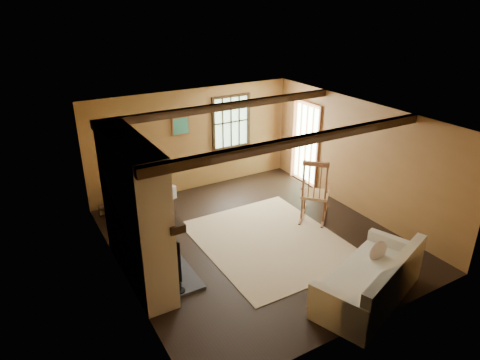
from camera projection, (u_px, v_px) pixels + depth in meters
ground at (255, 239)px, 8.22m from camera, size 5.50×5.50×0.00m
room_envelope at (259, 153)px, 7.87m from camera, size 5.02×5.52×2.44m
fireplace at (137, 216)px, 6.76m from camera, size 1.02×2.30×2.40m
rug at (269, 241)px, 8.16m from camera, size 2.50×3.00×0.01m
rocking_chair at (315, 193)px, 8.80m from camera, size 1.04×1.03×1.33m
sofa at (372, 283)px, 6.50m from camera, size 2.23×1.54×0.83m
firewood_pile at (115, 207)px, 9.16m from camera, size 0.68×0.12×0.25m
laundry_basket at (163, 193)px, 9.77m from camera, size 0.58×0.49×0.30m
basket_pillow at (162, 183)px, 9.67m from camera, size 0.46×0.39×0.21m
armchair at (136, 201)px, 8.85m from camera, size 1.13×1.14×0.79m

